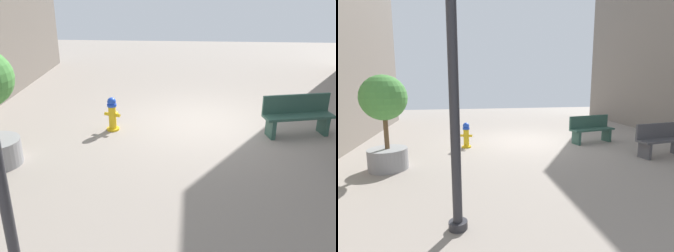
% 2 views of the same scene
% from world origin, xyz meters
% --- Properties ---
extents(ground_plane, '(23.40, 23.40, 0.00)m').
position_xyz_m(ground_plane, '(0.00, 0.00, 0.00)').
color(ground_plane, gray).
extents(fire_hydrant, '(0.41, 0.38, 0.83)m').
position_xyz_m(fire_hydrant, '(2.13, 0.63, 0.41)').
color(fire_hydrant, gold).
rests_on(fire_hydrant, ground_plane).
extents(bench_near, '(1.70, 0.79, 0.95)m').
position_xyz_m(bench_near, '(-2.25, 0.62, 0.49)').
color(bench_near, '#33594C').
rests_on(bench_near, ground_plane).
extents(bench_far, '(1.64, 0.70, 0.95)m').
position_xyz_m(bench_far, '(-3.43, 2.58, 0.49)').
color(bench_far, '#4C4C51').
rests_on(bench_far, ground_plane).
extents(planter_tree, '(1.09, 1.09, 2.32)m').
position_xyz_m(planter_tree, '(4.09, 2.52, 1.38)').
color(planter_tree, gray).
rests_on(planter_tree, ground_plane).
extents(street_lamp, '(0.36, 0.36, 4.21)m').
position_xyz_m(street_lamp, '(2.37, 5.58, 2.59)').
color(street_lamp, '#2D2D33').
rests_on(street_lamp, ground_plane).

